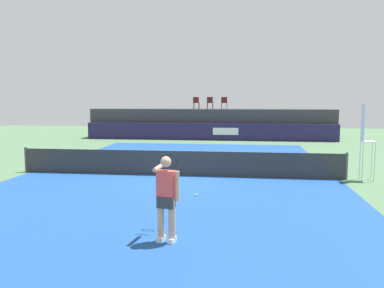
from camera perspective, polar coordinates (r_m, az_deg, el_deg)
ground_plane at (r=18.32m, az=-0.48°, el=-2.75°), size 48.00×48.00×0.00m
court_inner at (r=15.40m, az=-2.04°, el=-4.50°), size 12.00×22.00×0.00m
sponsor_wall at (r=28.62m, az=2.44°, el=1.74°), size 18.00×0.22×1.20m
spectator_platform at (r=30.37m, az=2.74°, el=2.95°), size 18.00×2.80×2.20m
spectator_chair_far_left at (r=30.49m, az=0.61°, el=5.97°), size 0.47×0.47×0.89m
spectator_chair_left at (r=30.06m, az=2.58°, el=5.96°), size 0.45×0.45×0.89m
spectator_chair_center at (r=30.13m, az=4.61°, el=5.94°), size 0.45×0.45×0.89m
umpire_chair at (r=15.58m, az=23.44°, el=0.99°), size 0.46×0.46×2.76m
tennis_net at (r=15.32m, az=-2.04°, el=-2.76°), size 12.40×0.02×0.95m
net_post_near at (r=17.44m, az=-22.58°, el=-2.05°), size 0.10×0.10×1.00m
net_post_far at (r=15.55m, az=21.14°, el=-2.96°), size 0.10×0.10×1.00m
tennis_player at (r=8.21m, az=-3.66°, el=-7.34°), size 0.57×1.20×1.77m
tennis_ball at (r=12.15m, az=0.58°, el=-7.27°), size 0.07×0.07×0.07m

